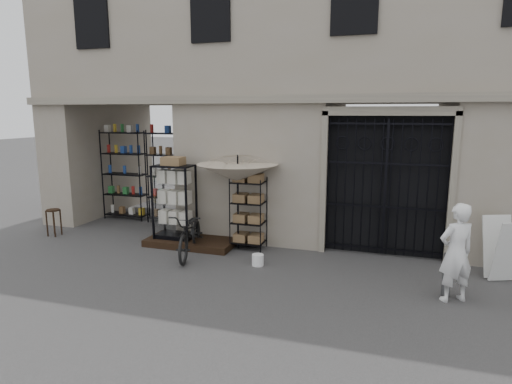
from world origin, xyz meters
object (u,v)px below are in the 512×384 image
(white_bucket, at_px, (258,260))
(wooden_stool, at_px, (54,222))
(wire_rack, at_px, (248,214))
(shopkeeper, at_px, (452,300))
(steel_bollard, at_px, (447,275))
(market_umbrella, at_px, (238,168))
(bicycle, at_px, (191,255))
(easel_sign, at_px, (503,249))
(display_cabinet, at_px, (175,206))

(white_bucket, distance_m, wooden_stool, 5.40)
(wire_rack, height_order, white_bucket, wire_rack)
(wire_rack, relative_size, white_bucket, 6.86)
(shopkeeper, bearing_deg, steel_bollard, -85.77)
(market_umbrella, distance_m, shopkeeper, 4.80)
(white_bucket, height_order, wooden_stool, wooden_stool)
(market_umbrella, distance_m, bicycle, 2.10)
(easel_sign, bearing_deg, steel_bollard, -155.40)
(display_cabinet, xyz_separation_m, white_bucket, (2.21, -0.78, -0.79))
(market_umbrella, height_order, steel_bollard, market_umbrella)
(display_cabinet, distance_m, market_umbrella, 1.73)
(shopkeeper, xyz_separation_m, easel_sign, (0.94, 1.19, 0.58))
(wire_rack, relative_size, wooden_stool, 2.42)
(white_bucket, relative_size, wooden_stool, 0.35)
(easel_sign, bearing_deg, display_cabinet, 157.28)
(wooden_stool, bearing_deg, market_umbrella, 5.10)
(wooden_stool, xyz_separation_m, steel_bollard, (8.73, -0.95, 0.02))
(wooden_stool, bearing_deg, bicycle, -4.91)
(white_bucket, distance_m, easel_sign, 4.46)
(bicycle, bearing_deg, display_cabinet, 124.62)
(wire_rack, distance_m, market_umbrella, 1.05)
(display_cabinet, bearing_deg, steel_bollard, -18.33)
(market_umbrella, distance_m, easel_sign, 5.28)
(wooden_stool, distance_m, steel_bollard, 8.78)
(wire_rack, xyz_separation_m, market_umbrella, (-0.22, -0.06, 1.02))
(bicycle, bearing_deg, shopkeeper, -21.97)
(bicycle, distance_m, steel_bollard, 4.94)
(white_bucket, distance_m, shopkeeper, 3.50)
(easel_sign, bearing_deg, wire_rack, 154.55)
(bicycle, height_order, shopkeeper, bicycle)
(market_umbrella, height_order, white_bucket, market_umbrella)
(bicycle, xyz_separation_m, shopkeeper, (4.98, -0.75, 0.00))
(white_bucket, xyz_separation_m, wooden_stool, (-5.37, 0.49, 0.23))
(market_umbrella, distance_m, white_bucket, 2.05)
(display_cabinet, height_order, white_bucket, display_cabinet)
(wire_rack, distance_m, white_bucket, 1.28)
(bicycle, distance_m, easel_sign, 5.97)
(white_bucket, xyz_separation_m, steel_bollard, (3.36, -0.46, 0.26))
(display_cabinet, relative_size, market_umbrella, 0.72)
(white_bucket, distance_m, bicycle, 1.54)
(display_cabinet, relative_size, steel_bollard, 2.46)
(display_cabinet, bearing_deg, market_umbrella, -0.97)
(wire_rack, xyz_separation_m, bicycle, (-1.01, -0.81, -0.78))
(shopkeeper, relative_size, easel_sign, 1.43)
(steel_bollard, bearing_deg, white_bucket, 172.27)
(wire_rack, relative_size, bicycle, 0.87)
(white_bucket, bearing_deg, wire_rack, 118.00)
(white_bucket, height_order, shopkeeper, white_bucket)
(display_cabinet, xyz_separation_m, market_umbrella, (1.48, 0.13, 0.90))
(display_cabinet, relative_size, wooden_stool, 2.76)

